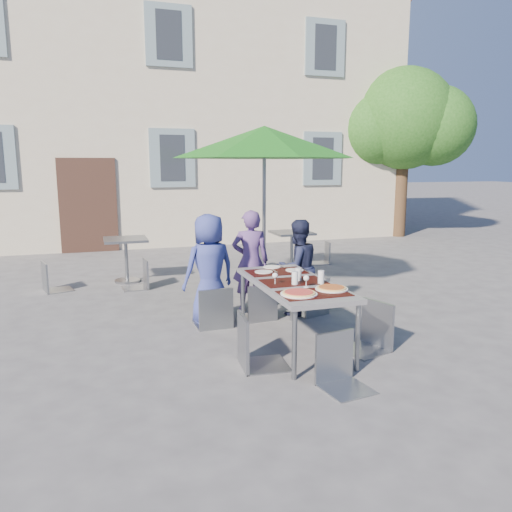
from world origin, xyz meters
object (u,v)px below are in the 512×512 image
object	(u,v)px
chair_2	(313,274)
child_1	(250,261)
chair_0	(214,282)
chair_3	(254,309)
cafe_table_0	(126,252)
bg_chair_r_0	(139,257)
chair_4	(372,297)
cafe_table_1	(292,244)
dining_table	(293,286)
chair_5	(342,329)
patio_umbrella	(264,143)
child_2	(297,267)
pizza_near_right	(332,288)
bg_chair_r_1	(323,239)
child_0	(209,269)
bg_chair_l_0	(50,258)
pizza_near_left	(299,293)
chair_1	(260,279)
bg_chair_l_1	(262,241)

from	to	relation	value
chair_2	child_1	bearing A→B (deg)	147.77
chair_0	chair_3	world-z (taller)	chair_3
cafe_table_0	bg_chair_r_0	xyz separation A→B (m)	(0.18, -0.52, -0.01)
chair_4	cafe_table_1	bearing A→B (deg)	80.06
chair_0	cafe_table_1	distance (m)	3.62
dining_table	chair_5	bearing A→B (deg)	-89.12
chair_5	cafe_table_0	bearing A→B (deg)	108.01
chair_3	patio_umbrella	xyz separation A→B (m)	(1.01, 2.62, 1.74)
patio_umbrella	bg_chair_r_0	world-z (taller)	patio_umbrella
cafe_table_0	bg_chair_r_0	world-z (taller)	bg_chair_r_0
patio_umbrella	bg_chair_r_0	size ratio (longest dim) A/B	3.00
patio_umbrella	cafe_table_1	size ratio (longest dim) A/B	3.56
bg_chair_r_0	cafe_table_1	distance (m)	2.96
child_2	chair_0	size ratio (longest dim) A/B	1.32
chair_2	dining_table	bearing A→B (deg)	-124.64
child_2	patio_umbrella	xyz separation A→B (m)	(-0.12, 1.05, 1.70)
pizza_near_right	chair_3	size ratio (longest dim) A/B	0.33
patio_umbrella	cafe_table_0	bearing A→B (deg)	140.32
dining_table	bg_chair_r_1	bearing A→B (deg)	60.41
cafe_table_1	chair_0	bearing A→B (deg)	-127.83
child_0	bg_chair_r_0	bearing A→B (deg)	-84.86
bg_chair_l_0	bg_chair_r_1	size ratio (longest dim) A/B	1.07
pizza_near_left	chair_3	world-z (taller)	chair_3
chair_1	chair_5	bearing A→B (deg)	-88.06
dining_table	bg_chair_r_1	world-z (taller)	bg_chair_r_1
pizza_near_left	pizza_near_right	world-z (taller)	same
pizza_near_right	child_2	bearing A→B (deg)	80.01
child_1	child_2	xyz separation A→B (m)	(0.56, -0.37, -0.06)
patio_umbrella	cafe_table_1	world-z (taller)	patio_umbrella
child_0	pizza_near_right	bearing A→B (deg)	107.68
dining_table	child_0	distance (m)	1.34
child_0	chair_4	xyz separation A→B (m)	(1.49, -1.51, -0.11)
pizza_near_right	patio_umbrella	bearing A→B (deg)	86.62
chair_2	chair_4	bearing A→B (deg)	-86.82
pizza_near_right	chair_1	bearing A→B (deg)	101.23
dining_table	chair_5	xyz separation A→B (m)	(0.02, -1.13, -0.14)
chair_4	cafe_table_0	size ratio (longest dim) A/B	1.31
bg_chair_l_0	bg_chair_r_1	world-z (taller)	bg_chair_l_0
dining_table	chair_0	bearing A→B (deg)	127.98
child_1	bg_chair_r_0	xyz separation A→B (m)	(-1.38, 1.81, -0.18)
cafe_table_1	child_1	bearing A→B (deg)	-124.30
dining_table	bg_chair_l_1	distance (m)	4.22
patio_umbrella	bg_chair_r_0	xyz separation A→B (m)	(-1.81, 1.13, -1.82)
cafe_table_0	cafe_table_1	xyz separation A→B (m)	(3.10, -0.06, -0.00)
pizza_near_left	child_1	bearing A→B (deg)	86.36
pizza_near_right	chair_2	xyz separation A→B (m)	(0.47, 1.49, -0.19)
bg_chair_r_0	bg_chair_l_1	bearing A→B (deg)	18.03
chair_2	cafe_table_0	bearing A→B (deg)	129.42
chair_0	patio_umbrella	bearing A→B (deg)	48.88
chair_4	chair_5	bearing A→B (deg)	-135.64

